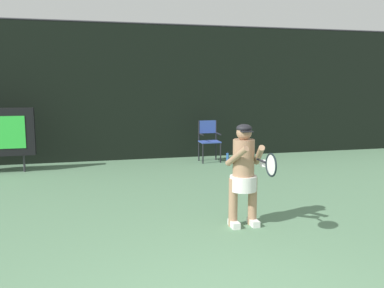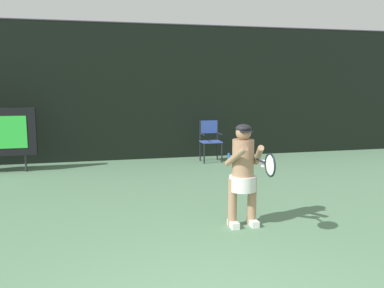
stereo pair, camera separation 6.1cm
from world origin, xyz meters
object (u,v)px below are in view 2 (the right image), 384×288
at_px(umpire_chair, 210,138).
at_px(water_bottle, 229,157).
at_px(tennis_player, 243,171).
at_px(tennis_racket, 269,165).

relative_size(umpire_chair, water_bottle, 4.08).
xyz_separation_m(umpire_chair, tennis_player, (-0.97, -5.02, 0.20)).
relative_size(water_bottle, tennis_player, 0.18).
height_order(water_bottle, tennis_racket, tennis_racket).
distance_m(water_bottle, tennis_player, 5.05).
bearing_deg(tennis_player, water_bottle, 73.53).
bearing_deg(tennis_racket, umpire_chair, 64.72).
distance_m(umpire_chair, tennis_racket, 5.74).
bearing_deg(water_bottle, tennis_player, -106.47).
bearing_deg(tennis_racket, water_bottle, 59.83).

